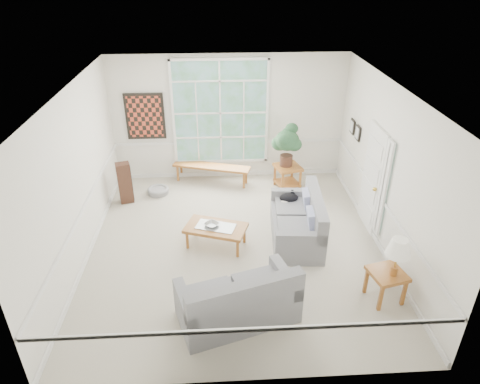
% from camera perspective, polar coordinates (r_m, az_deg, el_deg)
% --- Properties ---
extents(floor, '(5.50, 6.00, 0.01)m').
position_cam_1_polar(floor, '(8.29, -0.61, -7.09)').
color(floor, '#B2AB99').
rests_on(floor, ground).
extents(ceiling, '(5.50, 6.00, 0.02)m').
position_cam_1_polar(ceiling, '(6.95, -0.75, 13.35)').
color(ceiling, white).
rests_on(ceiling, ground).
extents(wall_back, '(5.50, 0.02, 3.00)m').
position_cam_1_polar(wall_back, '(10.26, -1.49, 9.79)').
color(wall_back, white).
rests_on(wall_back, ground).
extents(wall_front, '(5.50, 0.02, 3.00)m').
position_cam_1_polar(wall_front, '(5.01, 1.02, -13.37)').
color(wall_front, white).
rests_on(wall_front, ground).
extents(wall_left, '(0.02, 6.00, 3.00)m').
position_cam_1_polar(wall_left, '(7.88, -21.08, 1.57)').
color(wall_left, white).
rests_on(wall_left, ground).
extents(wall_right, '(0.02, 6.00, 3.00)m').
position_cam_1_polar(wall_right, '(8.09, 19.19, 2.63)').
color(wall_right, white).
rests_on(wall_right, ground).
extents(window_back, '(2.30, 0.08, 2.40)m').
position_cam_1_polar(window_back, '(10.17, -2.64, 10.49)').
color(window_back, white).
rests_on(window_back, wall_back).
extents(entry_door, '(0.08, 0.90, 2.10)m').
position_cam_1_polar(entry_door, '(8.77, 17.14, 1.75)').
color(entry_door, white).
rests_on(entry_door, floor).
extents(door_sidelight, '(0.08, 0.26, 1.90)m').
position_cam_1_polar(door_sidelight, '(8.20, 18.62, 0.35)').
color(door_sidelight, white).
rests_on(door_sidelight, wall_right).
extents(wall_art, '(0.90, 0.06, 1.10)m').
position_cam_1_polar(wall_art, '(10.31, -12.54, 9.79)').
color(wall_art, maroon).
rests_on(wall_art, wall_back).
extents(wall_frame_near, '(0.04, 0.26, 0.32)m').
position_cam_1_polar(wall_frame_near, '(9.56, 15.39, 7.58)').
color(wall_frame_near, black).
rests_on(wall_frame_near, wall_right).
extents(wall_frame_far, '(0.04, 0.26, 0.32)m').
position_cam_1_polar(wall_frame_far, '(9.91, 14.72, 8.44)').
color(wall_frame_far, black).
rests_on(wall_frame_far, wall_right).
extents(loveseat_right, '(1.03, 1.81, 0.95)m').
position_cam_1_polar(loveseat_right, '(8.27, 7.56, -3.44)').
color(loveseat_right, gray).
rests_on(loveseat_right, floor).
extents(loveseat_front, '(1.93, 1.38, 0.94)m').
position_cam_1_polar(loveseat_front, '(6.53, -0.36, -13.37)').
color(loveseat_front, gray).
rests_on(loveseat_front, floor).
extents(coffee_table, '(1.27, 0.95, 0.42)m').
position_cam_1_polar(coffee_table, '(8.17, -3.21, -5.85)').
color(coffee_table, '#945622').
rests_on(coffee_table, floor).
extents(pewter_bowl, '(0.43, 0.43, 0.08)m').
position_cam_1_polar(pewter_bowl, '(8.06, -3.81, -4.32)').
color(pewter_bowl, '#A2A3A8').
rests_on(pewter_bowl, coffee_table).
extents(window_bench, '(1.90, 0.89, 0.44)m').
position_cam_1_polar(window_bench, '(10.44, -3.79, 2.43)').
color(window_bench, '#945622').
rests_on(window_bench, floor).
extents(end_table, '(0.69, 0.69, 0.56)m').
position_cam_1_polar(end_table, '(10.20, 6.33, 2.03)').
color(end_table, '#945622').
rests_on(end_table, floor).
extents(houseplant, '(0.61, 0.61, 1.02)m').
position_cam_1_polar(houseplant, '(9.90, 6.28, 6.22)').
color(houseplant, '#264D2F').
rests_on(houseplant, end_table).
extents(side_table, '(0.63, 0.63, 0.54)m').
position_cam_1_polar(side_table, '(7.35, 18.76, -11.70)').
color(side_table, '#945622').
rests_on(side_table, floor).
extents(table_lamp, '(0.48, 0.48, 0.66)m').
position_cam_1_polar(table_lamp, '(6.97, 20.19, -8.20)').
color(table_lamp, white).
rests_on(table_lamp, side_table).
extents(pet_bed, '(0.63, 0.63, 0.14)m').
position_cam_1_polar(pet_bed, '(10.15, -10.84, 0.18)').
color(pet_bed, gray).
rests_on(pet_bed, floor).
extents(floor_speaker, '(0.35, 0.30, 0.94)m').
position_cam_1_polar(floor_speaker, '(9.79, -15.11, 1.18)').
color(floor_speaker, '#3F2419').
rests_on(floor_speaker, floor).
extents(cat, '(0.44, 0.35, 0.18)m').
position_cam_1_polar(cat, '(8.73, 6.53, -0.71)').
color(cat, black).
rests_on(cat, loveseat_right).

